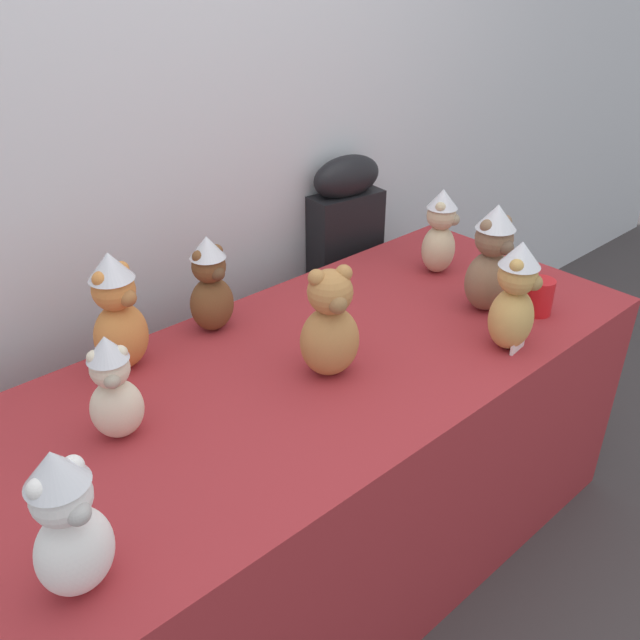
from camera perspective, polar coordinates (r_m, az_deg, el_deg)
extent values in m
plane|color=#3D3838|center=(2.21, 4.73, -22.78)|extent=(10.00, 10.00, 0.00)
cube|color=silver|center=(2.11, -12.84, 16.88)|extent=(7.00, 0.08, 2.60)
cube|color=maroon|center=(2.04, 0.00, -12.22)|extent=(1.95, 0.84, 0.76)
cube|color=black|center=(2.68, 2.05, 1.17)|extent=(0.29, 0.15, 0.93)
ellipsoid|color=black|center=(2.47, 2.28, 12.00)|extent=(0.29, 0.15, 0.15)
ellipsoid|color=beige|center=(1.58, -16.77, -7.17)|extent=(0.15, 0.14, 0.15)
sphere|color=beige|center=(1.52, -17.35, -3.92)|extent=(0.09, 0.09, 0.09)
sphere|color=beige|center=(1.50, -18.56, -3.03)|extent=(0.03, 0.03, 0.03)
sphere|color=beige|center=(1.50, -16.53, -2.66)|extent=(0.03, 0.03, 0.03)
sphere|color=#ABA08A|center=(1.49, -17.17, -4.92)|extent=(0.04, 0.04, 0.04)
cone|color=silver|center=(1.49, -17.65, -2.25)|extent=(0.09, 0.09, 0.06)
ellipsoid|color=#D17F3D|center=(1.81, -16.44, -1.30)|extent=(0.18, 0.16, 0.18)
sphere|color=#D17F3D|center=(1.75, -17.06, 2.47)|extent=(0.11, 0.11, 0.11)
sphere|color=#D17F3D|center=(1.71, -18.09, 3.28)|extent=(0.04, 0.04, 0.04)
sphere|color=#D17F3D|center=(1.75, -16.46, 4.15)|extent=(0.04, 0.04, 0.04)
sphere|color=#A06536|center=(1.72, -15.97, 1.82)|extent=(0.05, 0.05, 0.05)
cone|color=silver|center=(1.72, -17.38, 4.40)|extent=(0.11, 0.11, 0.07)
ellipsoid|color=#CCB78E|center=(2.29, 9.96, 5.94)|extent=(0.17, 0.16, 0.16)
sphere|color=#CCB78E|center=(2.24, 10.22, 8.69)|extent=(0.10, 0.10, 0.10)
sphere|color=#CCB78E|center=(2.20, 10.16, 9.34)|extent=(0.04, 0.04, 0.04)
sphere|color=#CCB78E|center=(2.26, 10.45, 9.83)|extent=(0.04, 0.04, 0.04)
sphere|color=#9D8E71|center=(2.24, 11.23, 8.33)|extent=(0.04, 0.04, 0.04)
cone|color=silver|center=(2.22, 10.36, 10.07)|extent=(0.10, 0.10, 0.06)
ellipsoid|color=tan|center=(1.90, 15.83, 0.13)|extent=(0.17, 0.16, 0.17)
sphere|color=tan|center=(1.84, 16.37, 3.61)|extent=(0.10, 0.10, 0.10)
sphere|color=tan|center=(1.79, 16.31, 4.38)|extent=(0.04, 0.04, 0.04)
sphere|color=tan|center=(1.85, 16.79, 5.13)|extent=(0.04, 0.04, 0.04)
sphere|color=olive|center=(1.83, 17.66, 3.04)|extent=(0.04, 0.04, 0.04)
cone|color=silver|center=(1.81, 16.65, 5.38)|extent=(0.11, 0.11, 0.07)
ellipsoid|color=#7F6047|center=(2.07, 14.04, 3.23)|extent=(0.17, 0.15, 0.19)
sphere|color=#7F6047|center=(2.02, 14.51, 6.70)|extent=(0.11, 0.11, 0.11)
sphere|color=#7F6047|center=(1.98, 13.96, 7.67)|extent=(0.04, 0.04, 0.04)
sphere|color=#7F6047|center=(2.02, 15.36, 8.01)|extent=(0.04, 0.04, 0.04)
sphere|color=brown|center=(1.99, 15.42, 5.96)|extent=(0.05, 0.05, 0.05)
cone|color=silver|center=(1.99, 14.75, 8.46)|extent=(0.12, 0.12, 0.07)
ellipsoid|color=#B27A42|center=(1.71, 0.82, -1.79)|extent=(0.19, 0.18, 0.19)
sphere|color=#B27A42|center=(1.64, 0.86, 2.39)|extent=(0.11, 0.11, 0.11)
sphere|color=#B27A42|center=(1.61, -0.30, 3.59)|extent=(0.04, 0.04, 0.04)
sphere|color=#B27A42|center=(1.63, 2.03, 3.98)|extent=(0.04, 0.04, 0.04)
sphere|color=olive|center=(1.60, 1.50, 1.32)|extent=(0.05, 0.05, 0.05)
ellipsoid|color=brown|center=(1.93, -9.11, 1.36)|extent=(0.13, 0.11, 0.16)
sphere|color=brown|center=(1.88, -9.39, 4.52)|extent=(0.10, 0.10, 0.10)
sphere|color=brown|center=(1.85, -10.24, 5.28)|extent=(0.04, 0.04, 0.04)
sphere|color=brown|center=(1.88, -8.75, 5.82)|extent=(0.04, 0.04, 0.04)
sphere|color=brown|center=(1.86, -8.64, 3.90)|extent=(0.04, 0.04, 0.04)
cone|color=silver|center=(1.86, -9.54, 6.12)|extent=(0.10, 0.10, 0.06)
ellipsoid|color=white|center=(1.28, -19.99, -17.85)|extent=(0.16, 0.14, 0.17)
sphere|color=white|center=(1.19, -21.04, -13.75)|extent=(0.10, 0.10, 0.10)
sphere|color=white|center=(1.15, -22.71, -13.06)|extent=(0.04, 0.04, 0.04)
sphere|color=white|center=(1.17, -20.12, -11.60)|extent=(0.04, 0.04, 0.04)
sphere|color=#B4B3AF|center=(1.17, -19.77, -15.09)|extent=(0.04, 0.04, 0.04)
cone|color=silver|center=(1.15, -21.59, -11.54)|extent=(0.11, 0.11, 0.07)
cylinder|color=red|center=(2.11, 18.04, 1.90)|extent=(0.08, 0.08, 0.11)
cube|color=white|center=(1.91, 16.39, -1.84)|extent=(0.07, 0.02, 0.05)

